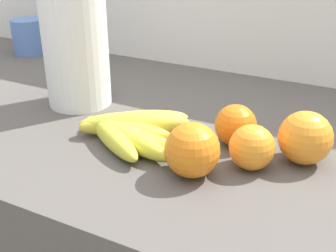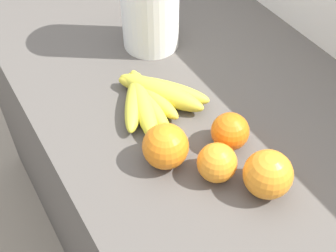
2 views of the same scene
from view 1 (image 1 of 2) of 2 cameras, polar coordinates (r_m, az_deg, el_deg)
name	(u,v)px [view 1 (image 1 of 2)]	position (r m, az deg, el deg)	size (l,w,h in m)	color
wall_back	(249,154)	(1.19, 10.74, -3.65)	(2.20, 0.06, 1.30)	silver
banana_bunch	(129,130)	(0.73, -5.27, -0.55)	(0.21, 0.20, 0.04)	gold
orange_back_right	(236,125)	(0.72, 8.96, 0.10)	(0.07, 0.07, 0.07)	orange
orange_right	(252,147)	(0.66, 11.06, -2.79)	(0.07, 0.07, 0.07)	orange
orange_center	(305,138)	(0.69, 17.76, -1.50)	(0.08, 0.08, 0.08)	orange
orange_far_right	(192,150)	(0.62, 3.22, -3.22)	(0.08, 0.08, 0.08)	orange
paper_towel_roll	(75,39)	(0.87, -12.25, 11.26)	(0.13, 0.13, 0.30)	white
mug	(28,37)	(1.28, -18.10, 11.19)	(0.08, 0.08, 0.10)	#567ABF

